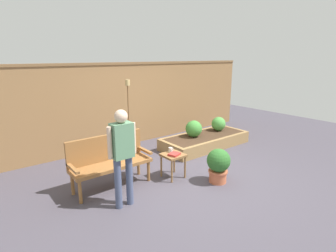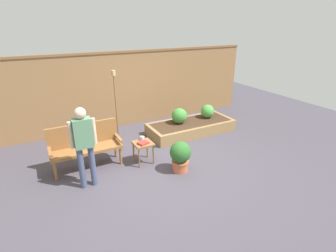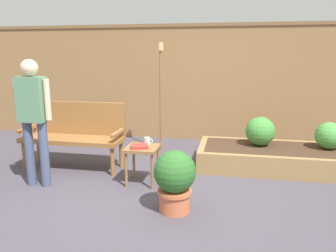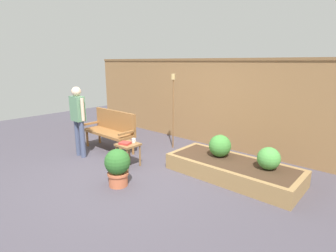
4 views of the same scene
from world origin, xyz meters
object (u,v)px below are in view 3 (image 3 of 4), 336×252
at_px(garden_bench, 75,130).
at_px(book_on_table, 140,146).
at_px(shrub_near_bench, 260,131).
at_px(shrub_far_corner, 329,136).
at_px(tiki_torch, 160,78).
at_px(person_by_bench, 33,112).
at_px(side_table, 142,153).
at_px(potted_boxwood, 175,178).
at_px(cup_on_table, 147,141).

relative_size(garden_bench, book_on_table, 6.89).
bearing_deg(shrub_near_bench, shrub_far_corner, 0.00).
bearing_deg(shrub_far_corner, tiki_torch, 169.17).
xyz_separation_m(book_on_table, person_by_bench, (-1.24, -0.27, 0.43)).
height_order(shrub_far_corner, tiki_torch, tiki_torch).
distance_m(side_table, shrub_near_bench, 1.82).
relative_size(side_table, person_by_bench, 0.31).
relative_size(potted_boxwood, person_by_bench, 0.42).
xyz_separation_m(cup_on_table, shrub_near_bench, (1.47, 0.90, -0.01)).
distance_m(garden_bench, potted_boxwood, 2.01).
distance_m(book_on_table, shrub_near_bench, 1.86).
xyz_separation_m(book_on_table, tiki_torch, (-0.07, 1.56, 0.73)).
bearing_deg(tiki_torch, person_by_bench, -122.51).
xyz_separation_m(garden_bench, book_on_table, (1.11, -0.50, -0.04)).
height_order(garden_bench, person_by_bench, person_by_bench).
distance_m(side_table, potted_boxwood, 0.87).
bearing_deg(person_by_bench, garden_bench, 80.33).
xyz_separation_m(cup_on_table, book_on_table, (-0.05, -0.18, -0.03)).
bearing_deg(person_by_bench, side_table, 14.49).
relative_size(potted_boxwood, shrub_near_bench, 1.54).
xyz_separation_m(garden_bench, person_by_bench, (-0.13, -0.77, 0.39)).
relative_size(side_table, book_on_table, 2.30).
relative_size(side_table, shrub_far_corner, 1.25).
relative_size(side_table, tiki_torch, 0.27).
bearing_deg(book_on_table, shrub_near_bench, 16.44).
height_order(side_table, book_on_table, book_on_table).
bearing_deg(shrub_far_corner, shrub_near_bench, 180.00).
bearing_deg(cup_on_table, garden_bench, 164.56).
bearing_deg(garden_bench, shrub_near_bench, 12.31).
bearing_deg(side_table, potted_boxwood, -51.90).
relative_size(tiki_torch, person_by_bench, 1.16).
height_order(garden_bench, book_on_table, garden_bench).
bearing_deg(cup_on_table, tiki_torch, 95.28).
bearing_deg(book_on_table, garden_bench, 136.94).
relative_size(garden_bench, person_by_bench, 0.92).
height_order(garden_bench, tiki_torch, tiki_torch).
height_order(cup_on_table, tiki_torch, tiki_torch).
bearing_deg(person_by_bench, cup_on_table, 19.12).
bearing_deg(person_by_bench, shrub_near_bench, 25.94).
distance_m(book_on_table, tiki_torch, 1.72).
relative_size(book_on_table, shrub_far_corner, 0.54).
distance_m(side_table, shrub_far_corner, 2.65).
xyz_separation_m(cup_on_table, shrub_far_corner, (2.41, 0.90, -0.03)).
bearing_deg(potted_boxwood, shrub_far_corner, 41.63).
relative_size(garden_bench, tiki_torch, 0.80).
bearing_deg(cup_on_table, side_table, -106.28).
bearing_deg(shrub_near_bench, tiki_torch, 163.09).
bearing_deg(potted_boxwood, book_on_table, 131.45).
height_order(shrub_near_bench, person_by_bench, person_by_bench).
bearing_deg(book_on_table, tiki_torch, 73.94).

